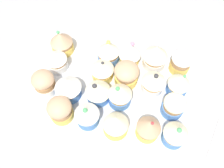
{
  "coord_description": "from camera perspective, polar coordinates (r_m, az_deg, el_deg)",
  "views": [
    {
      "loc": [
        -6.31,
        29.13,
        56.16
      ],
      "look_at": [
        0.0,
        0.0,
        4.2
      ],
      "focal_mm": 38.0,
      "sensor_mm": 36.0,
      "label": 1
    }
  ],
  "objects": [
    {
      "name": "cupcake_0",
      "position": [
        0.66,
        16.32,
        5.14
      ],
      "size": [
        5.7,
        5.7,
        6.59
      ],
      "color": "#EFC651",
      "rests_on": "baking_tray"
    },
    {
      "name": "cupcake_13",
      "position": [
        0.59,
        -10.55,
        -0.78
      ],
      "size": [
        6.68,
        6.68,
        7.28
      ],
      "color": "#477AC6",
      "rests_on": "baking_tray"
    },
    {
      "name": "ground_plane",
      "position": [
        0.65,
        -0.0,
        -2.5
      ],
      "size": [
        180.0,
        180.0,
        3.0
      ],
      "primitive_type": "cube",
      "color": "#9E9EA3"
    },
    {
      "name": "cupcake_10",
      "position": [
        0.59,
        14.64,
        -5.06
      ],
      "size": [
        5.53,
        5.53,
        6.17
      ],
      "color": "#477AC6",
      "rests_on": "baking_tray"
    },
    {
      "name": "cupcake_4",
      "position": [
        0.69,
        -12.08,
        9.84
      ],
      "size": [
        6.3,
        6.3,
        7.25
      ],
      "color": "#EFC651",
      "rests_on": "baking_tray"
    },
    {
      "name": "cupcake_16",
      "position": [
        0.55,
        8.83,
        -10.3
      ],
      "size": [
        5.62,
        5.62,
        7.51
      ],
      "color": "#EFC651",
      "rests_on": "baking_tray"
    },
    {
      "name": "cupcake_14",
      "position": [
        0.62,
        -16.05,
        0.33
      ],
      "size": [
        5.7,
        5.7,
        7.03
      ],
      "color": "white",
      "rests_on": "baking_tray"
    },
    {
      "name": "cupcake_2",
      "position": [
        0.64,
        4.34,
        7.35
      ],
      "size": [
        6.05,
        6.05,
        7.66
      ],
      "color": "#EFC651",
      "rests_on": "baking_tray"
    },
    {
      "name": "cupcake_7",
      "position": [
        0.61,
        3.51,
        2.41
      ],
      "size": [
        6.4,
        6.4,
        6.92
      ],
      "color": "#EFC651",
      "rests_on": "baking_tray"
    },
    {
      "name": "cupcake_12",
      "position": [
        0.58,
        -3.4,
        -1.59
      ],
      "size": [
        6.47,
        6.47,
        7.5
      ],
      "color": "#477AC6",
      "rests_on": "baking_tray"
    },
    {
      "name": "cupcake_19",
      "position": [
        0.58,
        -12.36,
        -6.05
      ],
      "size": [
        5.86,
        5.86,
        6.78
      ],
      "color": "#EFC651",
      "rests_on": "baking_tray"
    },
    {
      "name": "cupcake_1",
      "position": [
        0.64,
        10.41,
        6.69
      ],
      "size": [
        6.72,
        6.72,
        7.77
      ],
      "color": "white",
      "rests_on": "baking_tray"
    },
    {
      "name": "cupcake_9",
      "position": [
        0.65,
        -13.3,
        5.66
      ],
      "size": [
        5.91,
        5.91,
        6.46
      ],
      "color": "white",
      "rests_on": "baking_tray"
    },
    {
      "name": "cupcake_6",
      "position": [
        0.6,
        9.97,
        0.54
      ],
      "size": [
        6.13,
        6.13,
        7.22
      ],
      "color": "white",
      "rests_on": "baking_tray"
    },
    {
      "name": "cupcake_17",
      "position": [
        0.55,
        0.91,
        -9.55
      ],
      "size": [
        5.95,
        5.95,
        7.46
      ],
      "color": "#EFC651",
      "rests_on": "baking_tray"
    },
    {
      "name": "cupcake_3",
      "position": [
        0.65,
        -0.88,
        7.77
      ],
      "size": [
        6.09,
        6.09,
        7.28
      ],
      "color": "#477AC6",
      "rests_on": "baking_tray"
    },
    {
      "name": "cupcake_8",
      "position": [
        0.62,
        -2.38,
        3.5
      ],
      "size": [
        6.18,
        6.18,
        6.85
      ],
      "color": "#EFC651",
      "rests_on": "baking_tray"
    },
    {
      "name": "cupcake_5",
      "position": [
        0.62,
        15.82,
        0.12
      ],
      "size": [
        5.68,
        5.68,
        7.39
      ],
      "color": "#477AC6",
      "rests_on": "baking_tray"
    },
    {
      "name": "cupcake_18",
      "position": [
        0.56,
        -6.04,
        -7.32
      ],
      "size": [
        5.88,
        5.88,
        7.85
      ],
      "color": "#477AC6",
      "rests_on": "baking_tray"
    },
    {
      "name": "cupcake_15",
      "position": [
        0.56,
        15.15,
        -11.41
      ],
      "size": [
        5.71,
        5.71,
        7.74
      ],
      "color": "#477AC6",
      "rests_on": "baking_tray"
    },
    {
      "name": "cupcake_11",
      "position": [
        0.57,
        1.95,
        -2.52
      ],
      "size": [
        5.86,
        5.86,
        7.98
      ],
      "color": "#477AC6",
      "rests_on": "baking_tray"
    },
    {
      "name": "baking_tray",
      "position": [
        0.63,
        -0.0,
        -1.63
      ],
      "size": [
        45.04,
        31.84,
        1.2
      ],
      "color": "silver",
      "rests_on": "ground_plane"
    }
  ]
}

